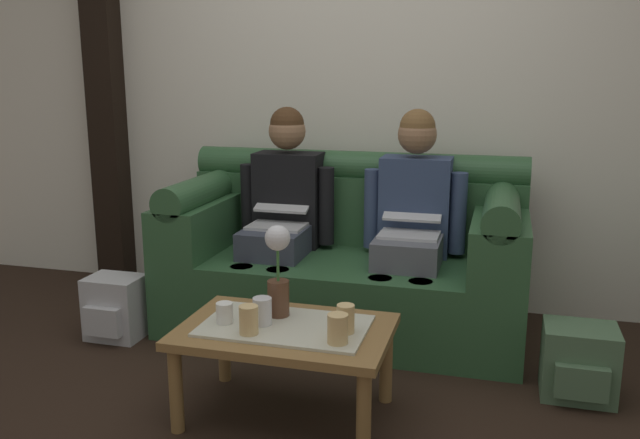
# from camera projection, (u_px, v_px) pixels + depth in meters

# --- Properties ---
(ground_plane) EXTENTS (14.00, 14.00, 0.00)m
(ground_plane) POSITION_uv_depth(u_px,v_px,m) (278.00, 427.00, 2.70)
(ground_plane) COLOR black
(back_wall_patterned) EXTENTS (6.00, 0.12, 2.90)m
(back_wall_patterned) POSITION_uv_depth(u_px,v_px,m) (368.00, 65.00, 3.98)
(back_wall_patterned) COLOR silver
(back_wall_patterned) RESTS_ON ground_plane
(timber_pillar) EXTENTS (0.20, 0.20, 2.90)m
(timber_pillar) POSITION_uv_depth(u_px,v_px,m) (105.00, 66.00, 4.32)
(timber_pillar) COLOR black
(timber_pillar) RESTS_ON ground_plane
(couch) EXTENTS (1.94, 0.88, 0.96)m
(couch) POSITION_uv_depth(u_px,v_px,m) (345.00, 261.00, 3.72)
(couch) COLOR #2D5633
(couch) RESTS_ON ground_plane
(person_left) EXTENTS (0.56, 0.67, 1.22)m
(person_left) POSITION_uv_depth(u_px,v_px,m) (283.00, 208.00, 3.75)
(person_left) COLOR #383D4C
(person_left) RESTS_ON ground_plane
(person_right) EXTENTS (0.56, 0.67, 1.22)m
(person_right) POSITION_uv_depth(u_px,v_px,m) (412.00, 216.00, 3.56)
(person_right) COLOR #595B66
(person_right) RESTS_ON ground_plane
(coffee_table) EXTENTS (0.86, 0.57, 0.41)m
(coffee_table) POSITION_uv_depth(u_px,v_px,m) (285.00, 339.00, 2.72)
(coffee_table) COLOR olive
(coffee_table) RESTS_ON ground_plane
(flower_vase) EXTENTS (0.11, 0.11, 0.39)m
(flower_vase) POSITION_uv_depth(u_px,v_px,m) (278.00, 269.00, 2.77)
(flower_vase) COLOR brown
(flower_vase) RESTS_ON coffee_table
(cup_near_left) EXTENTS (0.08, 0.08, 0.11)m
(cup_near_left) POSITION_uv_depth(u_px,v_px,m) (338.00, 329.00, 2.51)
(cup_near_left) COLOR #DBB77A
(cup_near_left) RESTS_ON coffee_table
(cup_near_right) EXTENTS (0.08, 0.08, 0.11)m
(cup_near_right) POSITION_uv_depth(u_px,v_px,m) (262.00, 311.00, 2.70)
(cup_near_right) COLOR silver
(cup_near_right) RESTS_ON coffee_table
(cup_far_center) EXTENTS (0.08, 0.08, 0.11)m
(cup_far_center) POSITION_uv_depth(u_px,v_px,m) (249.00, 320.00, 2.60)
(cup_far_center) COLOR #DBB77A
(cup_far_center) RESTS_ON coffee_table
(cup_far_left) EXTENTS (0.07, 0.07, 0.11)m
(cup_far_left) POSITION_uv_depth(u_px,v_px,m) (346.00, 319.00, 2.62)
(cup_far_left) COLOR #DBB77A
(cup_far_left) RESTS_ON coffee_table
(cup_far_right) EXTENTS (0.07, 0.07, 0.09)m
(cup_far_right) POSITION_uv_depth(u_px,v_px,m) (224.00, 313.00, 2.72)
(cup_far_right) COLOR white
(cup_far_right) RESTS_ON coffee_table
(backpack_right) EXTENTS (0.31, 0.30, 0.32)m
(backpack_right) POSITION_uv_depth(u_px,v_px,m) (579.00, 363.00, 2.93)
(backpack_right) COLOR #4C6B4C
(backpack_right) RESTS_ON ground_plane
(backpack_left) EXTENTS (0.29, 0.27, 0.34)m
(backpack_left) POSITION_uv_depth(u_px,v_px,m) (115.00, 308.00, 3.57)
(backpack_left) COLOR #B7B7BC
(backpack_left) RESTS_ON ground_plane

